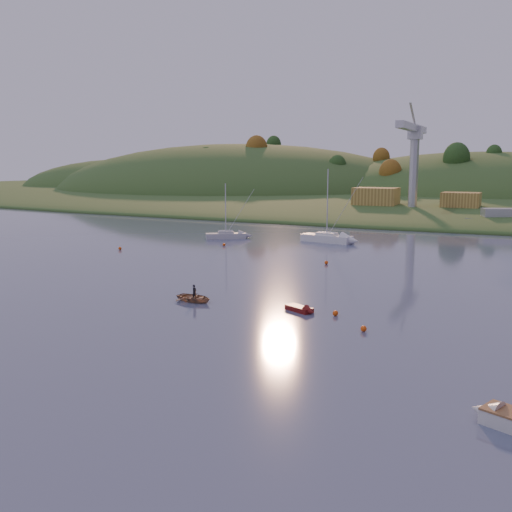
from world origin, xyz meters
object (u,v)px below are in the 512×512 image
at_px(sailboat_near, 226,235).
at_px(sailboat_far, 327,238).
at_px(red_tender, 304,310).
at_px(canoe, 194,298).

xyz_separation_m(sailboat_near, sailboat_far, (17.89, 3.69, 0.13)).
bearing_deg(sailboat_far, red_tender, -63.16).
bearing_deg(sailboat_near, canoe, -98.43).
bearing_deg(sailboat_near, sailboat_far, -22.39).
xyz_separation_m(sailboat_far, red_tender, (13.88, -45.81, -0.57)).
distance_m(sailboat_far, red_tender, 47.87).
distance_m(sailboat_near, canoe, 47.65).
height_order(sailboat_far, canoe, sailboat_far).
height_order(canoe, red_tender, canoe).
distance_m(sailboat_near, red_tender, 52.76).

